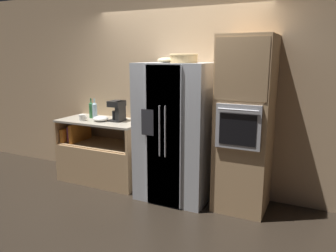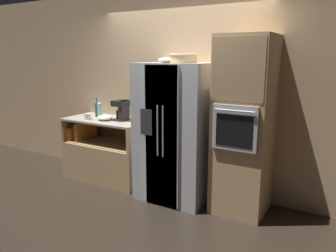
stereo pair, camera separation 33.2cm
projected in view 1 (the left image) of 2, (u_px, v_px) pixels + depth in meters
ground_plane at (165, 194)px, 4.51m from camera, size 20.00×20.00×0.00m
wall_back at (179, 90)px, 4.60m from camera, size 12.00×0.06×2.80m
counter_left at (103, 158)px, 4.97m from camera, size 1.29×0.66×0.94m
refrigerator at (176, 132)px, 4.29m from camera, size 0.93×0.79×1.78m
wall_oven at (245, 125)px, 3.93m from camera, size 0.62×0.71×2.10m
wicker_basket at (184, 58)px, 3.97m from camera, size 0.35×0.35×0.11m
fruit_bowl at (166, 60)px, 4.09m from camera, size 0.22×0.22×0.06m
bottle_tall at (91, 110)px, 4.97m from camera, size 0.07×0.07×0.30m
bottle_short at (95, 110)px, 4.87m from camera, size 0.07×0.07×0.31m
mug at (83, 118)px, 4.79m from camera, size 0.13×0.10×0.09m
mixing_bowl at (101, 119)px, 4.75m from camera, size 0.22×0.22×0.08m
coffee_maker at (118, 110)px, 4.73m from camera, size 0.19×0.22×0.30m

